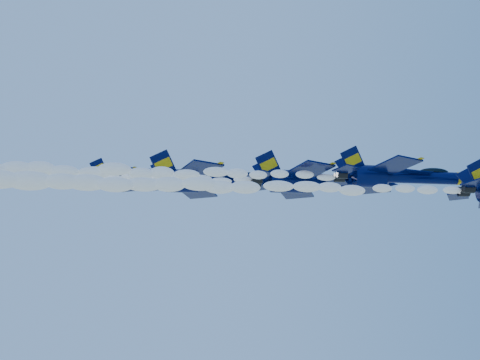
{
  "coord_description": "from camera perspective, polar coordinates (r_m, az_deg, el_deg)",
  "views": [
    {
      "loc": [
        -15.4,
        -75.34,
        129.39
      ],
      "look_at": [
        -7.93,
        2.21,
        154.95
      ],
      "focal_mm": 50.0,
      "sensor_mm": 36.0,
      "label": 1
    }
  ],
  "objects": [
    {
      "name": "jet_fourth",
      "position": [
        89.02,
        -2.39,
        -0.08
      ],
      "size": [
        20.07,
        16.46,
        7.46
      ],
      "color": "#010835"
    },
    {
      "name": "smoke_trail_jet_lead",
      "position": [
        66.84,
        -5.28,
        -0.39
      ],
      "size": [
        58.68,
        2.23,
        2.0
      ],
      "primitive_type": "ellipsoid",
      "color": "white"
    },
    {
      "name": "jet_third",
      "position": [
        81.52,
        6.48,
        -0.11
      ],
      "size": [
        18.2,
        14.93,
        6.76
      ],
      "color": "#010835"
    },
    {
      "name": "smoke_trail_jet_third",
      "position": [
        82.29,
        -19.71,
        0.33
      ],
      "size": [
        58.68,
        2.46,
        2.22
      ],
      "primitive_type": "ellipsoid",
      "color": "white"
    },
    {
      "name": "jet_fifth",
      "position": [
        97.96,
        -9.11,
        0.06
      ],
      "size": [
        14.97,
        12.28,
        5.56
      ],
      "color": "#010835"
    },
    {
      "name": "jet_second",
      "position": [
        79.06,
        13.32,
        0.31
      ],
      "size": [
        16.88,
        13.84,
        6.27
      ],
      "color": "#010835"
    },
    {
      "name": "smoke_trail_jet_second",
      "position": [
        75.67,
        -13.89,
        0.8
      ],
      "size": [
        58.68,
        2.29,
        2.06
      ],
      "primitive_type": "ellipsoid",
      "color": "white"
    }
  ]
}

